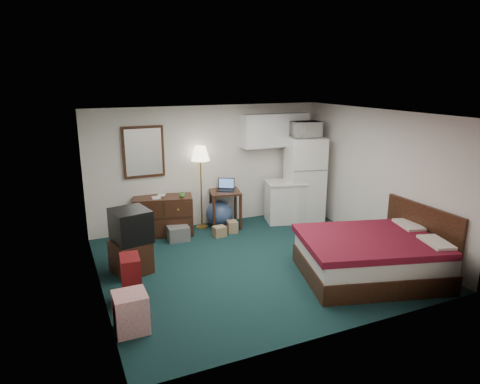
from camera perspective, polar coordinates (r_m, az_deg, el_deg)
name	(u,v)px	position (r m, az deg, el deg)	size (l,w,h in m)	color
floor	(256,263)	(7.36, 2.09, -9.42)	(5.00, 4.50, 0.01)	#0F2B2E
ceiling	(257,114)	(6.72, 2.30, 10.37)	(5.00, 4.50, 0.01)	silver
walls	(256,192)	(6.93, 2.19, 0.02)	(5.01, 4.51, 2.50)	silver
mirror	(143,152)	(8.50, -12.76, 5.24)	(0.80, 0.06, 1.00)	white
upper_cabinets	(275,130)	(9.27, 4.69, 8.23)	(1.50, 0.35, 0.70)	white
headboard	(422,234)	(7.67, 23.08, -5.21)	(0.06, 1.56, 1.00)	black
dresser	(164,216)	(8.63, -10.16, -3.12)	(1.14, 0.52, 0.78)	black
floor_lamp	(201,188)	(8.78, -5.20, 0.57)	(0.37, 0.37, 1.72)	gold
desk	(225,209)	(8.96, -1.99, -2.23)	(0.61, 0.61, 0.77)	black
exercise_ball	(219,214)	(8.97, -2.77, -2.90)	(0.56, 0.56, 0.56)	navy
kitchen_counter	(285,202)	(9.30, 6.01, -1.38)	(0.78, 0.59, 0.85)	white
fridge	(304,179)	(9.37, 8.57, 1.72)	(0.75, 0.75, 1.82)	white
bed	(370,257)	(7.05, 16.97, -8.32)	(2.05, 1.60, 0.66)	#540F1B
tv_stand	(131,257)	(7.15, -14.34, -8.39)	(0.52, 0.57, 0.52)	black
suitcase	(131,279)	(6.26, -14.31, -11.15)	(0.26, 0.41, 0.67)	#610302
retail_box	(131,312)	(5.63, -14.35, -15.27)	(0.40, 0.40, 0.50)	white
file_bin	(178,233)	(8.34, -8.21, -5.50)	(0.40, 0.30, 0.28)	slate
cardboard_box_a	(219,231)	(8.49, -2.77, -5.26)	(0.24, 0.20, 0.20)	#897156
cardboard_box_b	(232,227)	(8.69, -1.03, -4.64)	(0.20, 0.23, 0.23)	#897156
laptop	(225,185)	(8.84, -1.95, 0.92)	(0.34, 0.28, 0.24)	black
crt_tv	(131,225)	(7.00, -14.38, -4.34)	(0.56, 0.61, 0.52)	black
microwave	(306,128)	(9.19, 8.77, 8.49)	(0.60, 0.33, 0.41)	white
book_a	(152,193)	(8.40, -11.69, -0.12)	(0.17, 0.02, 0.23)	#897156
book_b	(157,191)	(8.58, -11.00, 0.18)	(0.16, 0.02, 0.21)	#897156
mug	(182,194)	(8.41, -7.77, -0.31)	(0.12, 0.09, 0.12)	#569440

